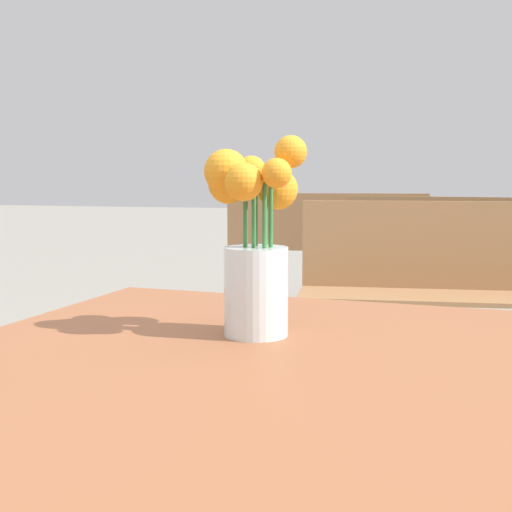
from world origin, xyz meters
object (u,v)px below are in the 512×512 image
at_px(bench_middle, 462,292).
at_px(bench_far, 326,246).
at_px(flower_vase, 254,248).
at_px(bench_near, 479,265).
at_px(table_front, 226,420).

bearing_deg(bench_middle, bench_far, 117.92).
bearing_deg(flower_vase, bench_far, 98.64).
relative_size(flower_vase, bench_near, 0.20).
xyz_separation_m(bench_near, bench_far, (-1.04, 0.81, -0.00)).
height_order(flower_vase, bench_middle, flower_vase).
relative_size(table_front, bench_middle, 0.65).
xyz_separation_m(flower_vase, bench_far, (-0.57, 3.76, -0.38)).
xyz_separation_m(bench_middle, bench_far, (-0.93, 1.76, 0.00)).
xyz_separation_m(bench_near, bench_middle, (-0.11, -0.95, -0.01)).
relative_size(table_front, bench_near, 0.60).
distance_m(flower_vase, bench_near, 3.01).
relative_size(flower_vase, bench_middle, 0.21).
bearing_deg(bench_near, bench_middle, -96.55).
distance_m(bench_near, bench_middle, 0.96).
bearing_deg(bench_far, table_front, -81.68).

